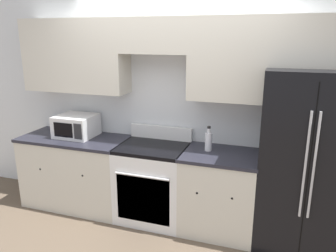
% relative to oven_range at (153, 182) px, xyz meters
% --- Properties ---
extents(ground_plane, '(12.00, 12.00, 0.00)m').
position_rel_oven_range_xyz_m(ground_plane, '(0.18, -0.31, -0.45)').
color(ground_plane, brown).
extents(wall_back, '(8.00, 0.39, 2.60)m').
position_rel_oven_range_xyz_m(wall_back, '(0.19, 0.27, 1.09)').
color(wall_back, silver).
rests_on(wall_back, ground_plane).
extents(lower_cabinets_left, '(1.31, 0.64, 0.89)m').
position_rel_oven_range_xyz_m(lower_cabinets_left, '(-1.03, -0.00, -0.00)').
color(lower_cabinets_left, beige).
rests_on(lower_cabinets_left, ground_plane).
extents(lower_cabinets_right, '(0.80, 0.64, 0.89)m').
position_rel_oven_range_xyz_m(lower_cabinets_right, '(0.77, -0.00, -0.00)').
color(lower_cabinets_right, beige).
rests_on(lower_cabinets_right, ground_plane).
extents(oven_range, '(0.76, 0.65, 1.05)m').
position_rel_oven_range_xyz_m(oven_range, '(0.00, 0.00, 0.00)').
color(oven_range, white).
rests_on(oven_range, ground_plane).
extents(refrigerator, '(0.87, 0.79, 1.80)m').
position_rel_oven_range_xyz_m(refrigerator, '(1.60, 0.07, 0.45)').
color(refrigerator, black).
rests_on(refrigerator, ground_plane).
extents(microwave, '(0.45, 0.42, 0.26)m').
position_rel_oven_range_xyz_m(microwave, '(-1.02, 0.06, 0.57)').
color(microwave, white).
rests_on(microwave, lower_cabinets_left).
extents(bottle, '(0.08, 0.08, 0.27)m').
position_rel_oven_range_xyz_m(bottle, '(0.62, 0.06, 0.55)').
color(bottle, silver).
rests_on(bottle, lower_cabinets_right).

